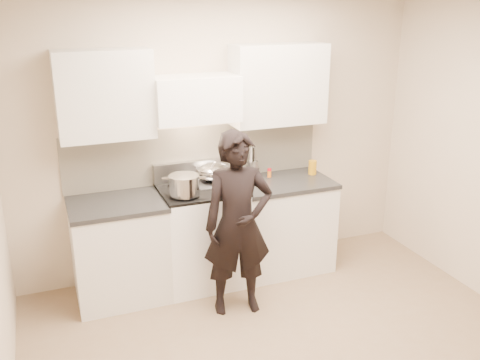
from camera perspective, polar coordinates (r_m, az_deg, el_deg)
name	(u,v)px	position (r m, az deg, el deg)	size (l,w,h in m)	color
ground_plane	(298,360)	(4.29, 6.22, -18.52)	(4.00, 4.00, 0.00)	#826D54
room_shell	(275,145)	(3.86, 3.77, 3.79)	(4.04, 3.54, 2.70)	beige
stove	(203,235)	(5.09, -4.01, -5.87)	(0.76, 0.65, 0.96)	white
counter_right	(282,224)	(5.37, 4.50, -4.67)	(0.92, 0.67, 0.92)	silver
counter_left	(119,250)	(4.94, -12.73, -7.25)	(0.82, 0.67, 0.92)	silver
wok	(212,172)	(5.05, -2.97, 0.90)	(0.31, 0.39, 0.25)	#AFAFB3
stock_pot	(184,185)	(4.69, -5.97, -0.54)	(0.37, 0.34, 0.18)	#AFAFB3
utensil_crock	(252,167)	(5.27, 1.33, 1.35)	(0.11, 0.11, 0.30)	#A2A2A2
spice_jar	(269,173)	(5.27, 3.15, 0.78)	(0.04, 0.04, 0.09)	orange
oil_glass	(312,167)	(5.40, 7.74, 1.34)	(0.08, 0.08, 0.14)	#BD830F
person	(238,224)	(4.49, -0.22, -4.75)	(0.58, 0.38, 1.60)	black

